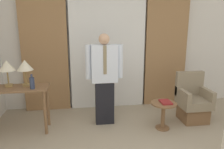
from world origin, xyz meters
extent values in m
cube|color=silver|center=(0.00, 2.95, 1.35)|extent=(10.00, 0.06, 2.70)
cube|color=white|center=(0.00, 2.82, 1.29)|extent=(1.58, 0.06, 2.58)
cube|color=#997047|center=(-1.29, 2.82, 1.29)|extent=(0.92, 0.06, 2.58)
cube|color=#997047|center=(1.29, 2.82, 1.29)|extent=(0.92, 0.06, 2.58)
cube|color=brown|center=(-1.64, 1.89, 0.77)|extent=(1.02, 0.45, 0.03)
cylinder|color=brown|center=(-1.19, 1.72, 0.38)|extent=(0.05, 0.05, 0.76)
cylinder|color=brown|center=(-1.19, 2.06, 0.38)|extent=(0.05, 0.05, 0.76)
cylinder|color=#9E7F47|center=(-1.78, 1.97, 0.81)|extent=(0.13, 0.13, 0.04)
cylinder|color=#9E7F47|center=(-1.78, 1.97, 0.94)|extent=(0.02, 0.02, 0.23)
cone|color=beige|center=(-1.78, 1.97, 1.15)|extent=(0.27, 0.27, 0.17)
cylinder|color=#9E7F47|center=(-1.49, 1.97, 0.81)|extent=(0.13, 0.13, 0.04)
cylinder|color=#9E7F47|center=(-1.49, 1.97, 0.94)|extent=(0.02, 0.02, 0.23)
cone|color=beige|center=(-1.49, 1.97, 1.15)|extent=(0.27, 0.27, 0.17)
cylinder|color=#2D3851|center=(-1.36, 1.77, 0.88)|extent=(0.08, 0.08, 0.19)
cylinder|color=#2D3851|center=(-1.36, 1.77, 1.00)|extent=(0.03, 0.03, 0.05)
cube|color=black|center=(-0.16, 2.00, 0.40)|extent=(0.33, 0.18, 0.80)
cube|color=silver|center=(-0.16, 2.00, 1.13)|extent=(0.46, 0.21, 0.66)
cube|color=#847556|center=(-0.16, 1.89, 1.21)|extent=(0.06, 0.01, 0.50)
cylinder|color=silver|center=(-0.45, 2.00, 1.16)|extent=(0.10, 0.10, 0.60)
cylinder|color=silver|center=(0.12, 2.00, 1.16)|extent=(0.10, 0.10, 0.60)
sphere|color=tan|center=(-0.16, 2.00, 1.55)|extent=(0.19, 0.19, 0.19)
cube|color=brown|center=(1.51, 1.85, 0.14)|extent=(0.46, 0.45, 0.28)
cube|color=gray|center=(1.51, 1.85, 0.36)|extent=(0.54, 0.53, 0.16)
cube|color=gray|center=(1.51, 2.07, 0.68)|extent=(0.54, 0.10, 0.47)
cube|color=gray|center=(1.28, 1.85, 0.53)|extent=(0.08, 0.53, 0.18)
cube|color=gray|center=(1.74, 1.85, 0.53)|extent=(0.08, 0.53, 0.18)
cylinder|color=brown|center=(0.82, 1.62, 0.01)|extent=(0.24, 0.24, 0.02)
cylinder|color=brown|center=(0.82, 1.62, 0.23)|extent=(0.07, 0.07, 0.46)
cylinder|color=brown|center=(0.82, 1.62, 0.47)|extent=(0.44, 0.44, 0.03)
cube|color=maroon|center=(0.85, 1.62, 0.50)|extent=(0.17, 0.24, 0.03)
camera|label=1|loc=(-0.57, -1.75, 1.85)|focal=35.00mm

